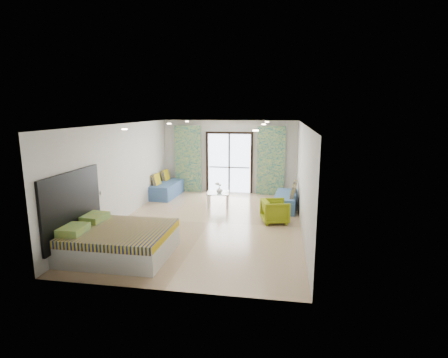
% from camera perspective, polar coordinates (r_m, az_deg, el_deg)
% --- Properties ---
extents(floor, '(5.00, 7.50, 0.01)m').
position_cam_1_polar(floor, '(9.77, -2.46, -7.13)').
color(floor, tan).
rests_on(floor, ground).
extents(ceiling, '(5.00, 7.50, 0.01)m').
position_cam_1_polar(ceiling, '(9.28, -2.60, 8.90)').
color(ceiling, silver).
rests_on(ceiling, ground).
extents(wall_back, '(5.00, 0.01, 2.70)m').
position_cam_1_polar(wall_back, '(13.08, 0.89, 3.66)').
color(wall_back, silver).
rests_on(wall_back, ground).
extents(wall_front, '(5.00, 0.01, 2.70)m').
position_cam_1_polar(wall_front, '(5.92, -10.13, -5.94)').
color(wall_front, silver).
rests_on(wall_front, ground).
extents(wall_left, '(0.01, 7.50, 2.70)m').
position_cam_1_polar(wall_left, '(10.24, -16.35, 1.07)').
color(wall_left, silver).
rests_on(wall_left, ground).
extents(wall_right, '(0.01, 7.50, 2.70)m').
position_cam_1_polar(wall_right, '(9.25, 12.80, 0.19)').
color(wall_right, silver).
rests_on(wall_right, ground).
extents(balcony_door, '(1.76, 0.08, 2.28)m').
position_cam_1_polar(balcony_door, '(13.06, 0.86, 3.25)').
color(balcony_door, black).
rests_on(balcony_door, floor).
extents(balcony_rail, '(1.52, 0.03, 0.04)m').
position_cam_1_polar(balcony_rail, '(13.12, 0.87, 1.92)').
color(balcony_rail, '#595451').
rests_on(balcony_rail, balcony_door).
extents(curtain_left, '(1.00, 0.10, 2.50)m').
position_cam_1_polar(curtain_left, '(13.24, -5.89, 3.26)').
color(curtain_left, beige).
rests_on(curtain_left, floor).
extents(curtain_right, '(1.00, 0.10, 2.50)m').
position_cam_1_polar(curtain_right, '(12.77, 7.66, 2.93)').
color(curtain_right, beige).
rests_on(curtain_right, floor).
extents(downlight_a, '(0.12, 0.12, 0.02)m').
position_cam_1_polar(downlight_a, '(7.82, -15.93, 7.82)').
color(downlight_a, '#FFE0B2').
rests_on(downlight_a, ceiling).
extents(downlight_b, '(0.12, 0.12, 0.02)m').
position_cam_1_polar(downlight_b, '(7.10, 5.18, 7.89)').
color(downlight_b, '#FFE0B2').
rests_on(downlight_b, ceiling).
extents(downlight_c, '(0.12, 0.12, 0.02)m').
position_cam_1_polar(downlight_c, '(10.61, -8.96, 8.91)').
color(downlight_c, '#FFE0B2').
rests_on(downlight_c, ceiling).
extents(downlight_d, '(0.12, 0.12, 0.02)m').
position_cam_1_polar(downlight_d, '(10.09, 6.50, 8.86)').
color(downlight_d, '#FFE0B2').
rests_on(downlight_d, ceiling).
extents(downlight_e, '(0.12, 0.12, 0.02)m').
position_cam_1_polar(downlight_e, '(12.53, -6.05, 9.33)').
color(downlight_e, '#FFE0B2').
rests_on(downlight_e, ceiling).
extents(downlight_f, '(0.12, 0.12, 0.02)m').
position_cam_1_polar(downlight_f, '(12.08, 7.03, 9.24)').
color(downlight_f, '#FFE0B2').
rests_on(downlight_f, ceiling).
extents(headboard, '(0.06, 2.10, 1.50)m').
position_cam_1_polar(headboard, '(8.18, -23.47, -4.07)').
color(headboard, black).
rests_on(headboard, floor).
extents(switch_plate, '(0.02, 0.10, 0.10)m').
position_cam_1_polar(switch_plate, '(9.22, -19.35, -2.11)').
color(switch_plate, silver).
rests_on(switch_plate, wall_left).
extents(bed, '(2.18, 1.78, 0.75)m').
position_cam_1_polar(bed, '(7.93, -17.00, -9.68)').
color(bed, silver).
rests_on(bed, floor).
extents(daybed_left, '(0.81, 1.85, 0.89)m').
position_cam_1_polar(daybed_left, '(12.80, -9.23, -1.54)').
color(daybed_left, '#3E5F94').
rests_on(daybed_left, floor).
extents(daybed_right, '(0.79, 1.74, 0.84)m').
position_cam_1_polar(daybed_right, '(11.22, 10.11, -3.47)').
color(daybed_right, '#3E5F94').
rests_on(daybed_right, floor).
extents(coffee_table, '(0.77, 0.77, 0.80)m').
position_cam_1_polar(coffee_table, '(11.29, -0.96, -2.44)').
color(coffee_table, silver).
rests_on(coffee_table, floor).
extents(vase, '(0.25, 0.26, 0.19)m').
position_cam_1_polar(vase, '(11.17, -0.77, -1.81)').
color(vase, white).
rests_on(vase, coffee_table).
extents(armchair, '(0.80, 0.83, 0.71)m').
position_cam_1_polar(armchair, '(9.78, 8.33, -5.05)').
color(armchair, olive).
rests_on(armchair, floor).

